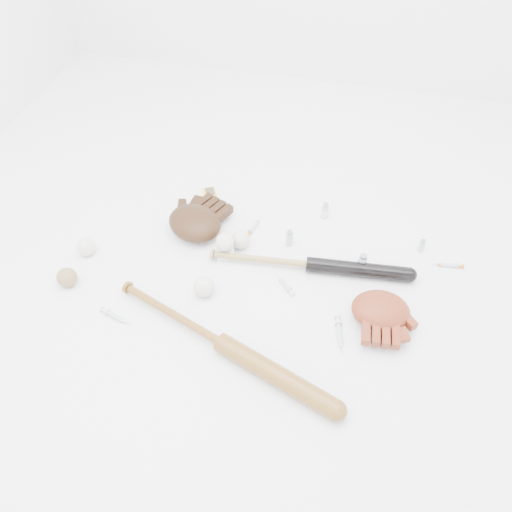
% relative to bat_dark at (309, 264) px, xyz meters
% --- Properties ---
extents(bat_dark, '(0.81, 0.13, 0.06)m').
position_rel_bat_dark_xyz_m(bat_dark, '(0.00, 0.00, 0.00)').
color(bat_dark, black).
rests_on(bat_dark, ground).
extents(bat_wood, '(0.89, 0.38, 0.07)m').
position_rel_bat_dark_xyz_m(bat_wood, '(-0.23, -0.42, 0.00)').
color(bat_wood, brown).
rests_on(bat_wood, ground).
extents(glove_dark, '(0.37, 0.37, 0.10)m').
position_rel_bat_dark_xyz_m(glove_dark, '(-0.49, 0.10, 0.02)').
color(glove_dark, black).
rests_on(glove_dark, ground).
extents(glove_tan, '(0.26, 0.26, 0.09)m').
position_rel_bat_dark_xyz_m(glove_tan, '(0.28, -0.16, 0.01)').
color(glove_tan, maroon).
rests_on(glove_tan, ground).
extents(trading_card, '(0.09, 0.10, 0.00)m').
position_rel_bat_dark_xyz_m(trading_card, '(-0.50, 0.34, -0.03)').
color(trading_card, gold).
rests_on(trading_card, ground).
extents(pedestal, '(0.08, 0.08, 0.04)m').
position_rel_bat_dark_xyz_m(pedestal, '(-0.33, 0.00, -0.01)').
color(pedestal, white).
rests_on(pedestal, ground).
extents(baseball_on_pedestal, '(0.07, 0.07, 0.07)m').
position_rel_bat_dark_xyz_m(baseball_on_pedestal, '(-0.33, 0.00, 0.04)').
color(baseball_on_pedestal, silver).
rests_on(baseball_on_pedestal, pedestal).
extents(baseball_left, '(0.07, 0.07, 0.07)m').
position_rel_bat_dark_xyz_m(baseball_left, '(-0.87, -0.12, 0.01)').
color(baseball_left, silver).
rests_on(baseball_left, ground).
extents(baseball_upper, '(0.08, 0.08, 0.08)m').
position_rel_bat_dark_xyz_m(baseball_upper, '(-0.29, 0.06, 0.01)').
color(baseball_upper, silver).
rests_on(baseball_upper, ground).
extents(baseball_mid, '(0.08, 0.08, 0.08)m').
position_rel_bat_dark_xyz_m(baseball_mid, '(-0.36, -0.20, 0.01)').
color(baseball_mid, silver).
rests_on(baseball_mid, ground).
extents(baseball_aged, '(0.07, 0.07, 0.07)m').
position_rel_bat_dark_xyz_m(baseball_aged, '(-0.87, -0.28, 0.01)').
color(baseball_aged, olive).
rests_on(baseball_aged, ground).
extents(syringe_0, '(0.15, 0.07, 0.02)m').
position_rel_bat_dark_xyz_m(syringe_0, '(-0.64, -0.38, -0.02)').
color(syringe_0, '#ADBCC6').
rests_on(syringe_0, ground).
extents(syringe_1, '(0.11, 0.12, 0.02)m').
position_rel_bat_dark_xyz_m(syringe_1, '(-0.07, -0.10, -0.02)').
color(syringe_1, '#ADBCC6').
rests_on(syringe_1, ground).
extents(syringe_2, '(0.06, 0.14, 0.02)m').
position_rel_bat_dark_xyz_m(syringe_2, '(-0.26, 0.17, -0.02)').
color(syringe_2, '#ADBCC6').
rests_on(syringe_2, ground).
extents(syringe_3, '(0.06, 0.17, 0.02)m').
position_rel_bat_dark_xyz_m(syringe_3, '(0.16, -0.27, -0.02)').
color(syringe_3, '#ADBCC6').
rests_on(syringe_3, ground).
extents(syringe_4, '(0.14, 0.04, 0.02)m').
position_rel_bat_dark_xyz_m(syringe_4, '(0.53, 0.14, -0.02)').
color(syringe_4, '#ADBCC6').
rests_on(syringe_4, ground).
extents(vial_0, '(0.03, 0.03, 0.08)m').
position_rel_bat_dark_xyz_m(vial_0, '(0.02, 0.30, 0.01)').
color(vial_0, '#B3BDC5').
rests_on(vial_0, ground).
extents(vial_1, '(0.02, 0.02, 0.06)m').
position_rel_bat_dark_xyz_m(vial_1, '(0.42, 0.20, 0.00)').
color(vial_1, '#B3BDC5').
rests_on(vial_1, ground).
extents(vial_2, '(0.03, 0.03, 0.08)m').
position_rel_bat_dark_xyz_m(vial_2, '(-0.10, 0.11, 0.01)').
color(vial_2, '#B3BDC5').
rests_on(vial_2, ground).
extents(vial_3, '(0.04, 0.04, 0.08)m').
position_rel_bat_dark_xyz_m(vial_3, '(0.20, 0.05, 0.01)').
color(vial_3, '#B3BDC5').
rests_on(vial_3, ground).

